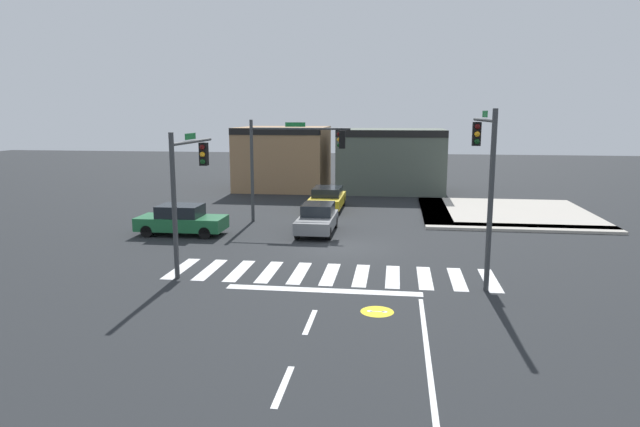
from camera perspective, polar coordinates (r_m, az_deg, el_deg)
ground_plane at (r=25.93m, az=2.19°, el=-3.37°), size 120.00×120.00×0.00m
crosswalk_near at (r=21.60m, az=1.02°, el=-6.12°), size 12.32×3.00×0.01m
lane_markings at (r=14.46m, az=1.92°, el=-14.60°), size 6.80×20.25×0.01m
bike_detector_marking at (r=17.79m, az=5.78°, el=-9.80°), size 1.03×1.03×0.01m
curb_corner_northeast at (r=35.55m, az=17.46°, el=-0.01°), size 10.00×10.60×0.15m
storefront_row at (r=44.71m, az=1.66°, el=5.51°), size 16.00×7.00×4.91m
traffic_signal_northwest at (r=31.12m, az=-2.96°, el=6.21°), size 5.55×0.32×5.67m
traffic_signal_southwest at (r=22.50m, az=-13.10°, el=3.82°), size 0.32×4.35×5.36m
traffic_signal_southeast at (r=21.47m, az=16.23°, el=5.02°), size 0.32×5.08×6.19m
car_yellow at (r=35.55m, az=0.74°, el=1.54°), size 1.93×4.70×1.42m
car_gray at (r=28.75m, az=-0.27°, el=-0.52°), size 1.74×4.24×1.46m
car_green at (r=29.16m, az=-13.78°, el=-0.63°), size 4.35×1.87×1.51m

